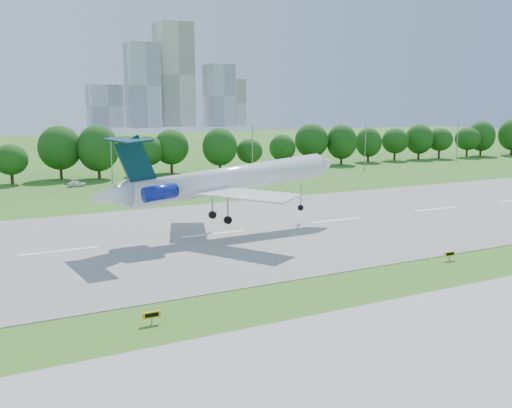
# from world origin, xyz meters

# --- Properties ---
(ground) EXTENTS (600.00, 600.00, 0.00)m
(ground) POSITION_xyz_m (0.00, 0.00, 0.00)
(ground) COLOR #2B681B
(ground) RESTS_ON ground
(runway) EXTENTS (400.00, 45.00, 0.08)m
(runway) POSITION_xyz_m (0.00, 25.00, 0.04)
(runway) COLOR gray
(runway) RESTS_ON ground
(tree_line) EXTENTS (288.40, 8.40, 10.40)m
(tree_line) POSITION_xyz_m (0.00, 92.00, 6.19)
(tree_line) COLOR #382314
(tree_line) RESTS_ON ground
(light_poles) EXTENTS (175.90, 0.25, 12.19)m
(light_poles) POSITION_xyz_m (-2.50, 82.00, 6.34)
(light_poles) COLOR gray
(light_poles) RESTS_ON ground
(skyline) EXTENTS (127.00, 52.00, 80.00)m
(skyline) POSITION_xyz_m (100.16, 390.61, 30.46)
(skyline) COLOR #B2B2B7
(skyline) RESTS_ON ground
(airliner) EXTENTS (37.19, 26.90, 11.94)m
(airliner) POSITION_xyz_m (-19.02, 24.83, 7.40)
(airliner) COLOR white
(airliner) RESTS_ON ground
(taxi_sign_left) EXTENTS (1.49, 0.24, 1.04)m
(taxi_sign_left) POSITION_xyz_m (-36.96, -2.03, 0.77)
(taxi_sign_left) COLOR gray
(taxi_sign_left) RESTS_ON ground
(taxi_sign_centre) EXTENTS (1.43, 0.25, 1.00)m
(taxi_sign_centre) POSITION_xyz_m (-1.52, 0.90, 0.74)
(taxi_sign_centre) COLOR gray
(taxi_sign_centre) RESTS_ON ground
(service_vehicle_b) EXTENTS (3.94, 1.96, 1.29)m
(service_vehicle_b) POSITION_xyz_m (-28.05, 80.41, 0.65)
(service_vehicle_b) COLOR white
(service_vehicle_b) RESTS_ON ground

